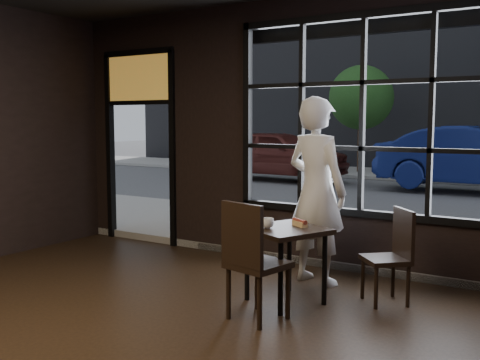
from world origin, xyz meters
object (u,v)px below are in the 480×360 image
Objects in this scene: cafe_table at (285,265)px; man at (316,191)px; chair_near at (258,260)px; navy_car at (477,158)px.

cafe_table is 0.37× the size of man.
cafe_table is 1.00m from man.
chair_near is 0.23× the size of navy_car.
navy_car is (0.12, 10.14, 0.33)m from chair_near.
chair_near is at bearing 106.85° from man.
chair_near reaches higher than cafe_table.
chair_near is at bearing -65.07° from cafe_table.
navy_car reaches higher than cafe_table.
chair_near is (0.01, -0.53, 0.16)m from cafe_table.
cafe_table is at bearing 107.42° from man.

